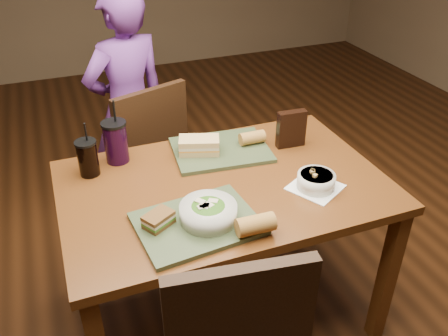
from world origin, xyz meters
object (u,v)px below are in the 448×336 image
Objects in this scene: sandwich_near at (159,220)px; baguette_near at (256,225)px; soup_bowl at (316,181)px; tray_far at (221,150)px; tray_near at (197,223)px; cup_cola at (88,158)px; dining_table at (224,201)px; chair_far at (151,155)px; diner at (129,108)px; cup_berry at (116,142)px; chip_bag at (291,129)px; sandwich_far at (199,145)px; salad_bowl at (208,211)px; baguette_far at (252,138)px.

sandwich_near is 0.34m from baguette_near.
baguette_near reaches higher than sandwich_near.
tray_far is at bearing 121.70° from soup_bowl.
cup_cola is (-0.31, 0.48, 0.07)m from tray_near.
dining_table is at bearing 31.13° from sandwich_near.
diner is (-0.04, 0.29, 0.16)m from chair_far.
chip_bag is (0.76, -0.15, -0.01)m from cup_berry.
sandwich_far is 0.59m from baguette_near.
soup_bowl is at bearing 7.12° from salad_bowl.
diner reaches higher than tray_far.
soup_bowl is (0.25, -0.40, 0.03)m from tray_far.
soup_bowl is 1.44× the size of chip_bag.
diner is at bearing 90.38° from tray_near.
chair_far is 5.47× the size of chip_bag.
cup_cola is (-0.57, 0.02, 0.07)m from tray_far.
tray_near is 1.76× the size of cup_cola.
soup_bowl is at bearing -61.18° from chair_far.
baguette_near is (0.00, -0.59, -0.00)m from sandwich_far.
tray_near is at bearing -132.39° from baguette_far.
chair_far is at bearing 52.22° from cup_cola.
cup_cola is 0.14m from cup_berry.
chair_far is 0.96m from tray_near.
salad_bowl is at bearing -115.67° from tray_far.
baguette_far is 0.48× the size of cup_cola.
cup_berry reaches higher than sandwich_near.
baguette_near is 0.67m from chip_bag.
soup_bowl is at bearing 95.81° from diner.
dining_table is 4.53× the size of cup_berry.
chair_far reaches higher than sandwich_near.
sandwich_far reaches higher than salad_bowl.
dining_table is 0.39m from soup_bowl.
soup_bowl is (0.48, -0.87, 0.26)m from chair_far.
chip_bag is at bearing 107.25° from diner.
chip_bag reaches higher than dining_table.
diner is 0.81m from tray_far.
salad_bowl is at bearing -89.61° from chair_far.
soup_bowl is (0.47, 0.06, -0.02)m from salad_bowl.
tray_near is (-0.19, -0.22, 0.10)m from dining_table.
salad_bowl is at bearing -2.79° from tray_near.
tray_near is 0.14m from sandwich_near.
diner is 1.36m from baguette_near.
salad_bowl reaches higher than tray_far.
chip_bag is at bearing -44.12° from chair_far.
cup_cola is at bearing 177.58° from baguette_far.
dining_table is 0.30m from salad_bowl.
baguette_near is (0.13, -0.13, -0.00)m from salad_bowl.
baguette_near reaches higher than dining_table.
tray_near is 0.49m from sandwich_far.
sandwich_far is 0.42m from chip_bag.
cup_berry is 0.78m from chip_bag.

